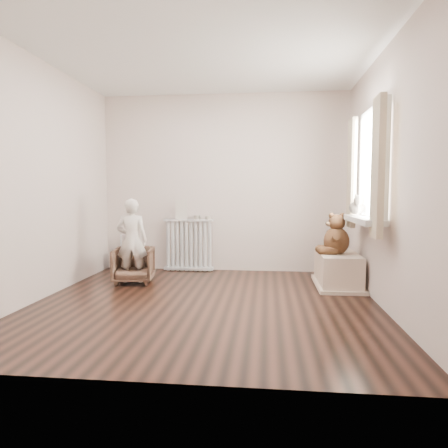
# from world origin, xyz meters

# --- Properties ---
(floor) EXTENTS (3.60, 3.60, 0.01)m
(floor) POSITION_xyz_m (0.00, 0.00, 0.00)
(floor) COLOR black
(floor) RESTS_ON ground
(ceiling) EXTENTS (3.60, 3.60, 0.01)m
(ceiling) POSITION_xyz_m (0.00, 0.00, 2.60)
(ceiling) COLOR white
(ceiling) RESTS_ON ground
(back_wall) EXTENTS (3.60, 0.02, 2.60)m
(back_wall) POSITION_xyz_m (0.00, 1.80, 1.30)
(back_wall) COLOR silver
(back_wall) RESTS_ON ground
(front_wall) EXTENTS (3.60, 0.02, 2.60)m
(front_wall) POSITION_xyz_m (0.00, -1.80, 1.30)
(front_wall) COLOR silver
(front_wall) RESTS_ON ground
(left_wall) EXTENTS (0.02, 3.60, 2.60)m
(left_wall) POSITION_xyz_m (-1.80, 0.00, 1.30)
(left_wall) COLOR silver
(left_wall) RESTS_ON ground
(right_wall) EXTENTS (0.02, 3.60, 2.60)m
(right_wall) POSITION_xyz_m (1.80, 0.00, 1.30)
(right_wall) COLOR silver
(right_wall) RESTS_ON ground
(window) EXTENTS (0.03, 0.90, 1.10)m
(window) POSITION_xyz_m (1.76, 0.30, 1.45)
(window) COLOR white
(window) RESTS_ON right_wall
(window_sill) EXTENTS (0.22, 1.10, 0.06)m
(window_sill) POSITION_xyz_m (1.67, 0.30, 0.87)
(window_sill) COLOR silver
(window_sill) RESTS_ON right_wall
(curtain_left) EXTENTS (0.06, 0.26, 1.30)m
(curtain_left) POSITION_xyz_m (1.65, -0.27, 1.39)
(curtain_left) COLOR beige
(curtain_left) RESTS_ON right_wall
(curtain_right) EXTENTS (0.06, 0.26, 1.30)m
(curtain_right) POSITION_xyz_m (1.65, 0.87, 1.39)
(curtain_right) COLOR beige
(curtain_right) RESTS_ON right_wall
(radiator) EXTENTS (0.73, 0.14, 0.77)m
(radiator) POSITION_xyz_m (-0.51, 1.68, 0.39)
(radiator) COLOR silver
(radiator) RESTS_ON floor
(paper_doll) EXTENTS (0.17, 0.02, 0.29)m
(paper_doll) POSITION_xyz_m (-0.62, 1.68, 0.91)
(paper_doll) COLOR beige
(paper_doll) RESTS_ON radiator
(tin_a) EXTENTS (0.10, 0.10, 0.06)m
(tin_a) POSITION_xyz_m (-0.38, 1.68, 0.80)
(tin_a) COLOR #A59E8C
(tin_a) RESTS_ON radiator
(tin_b) EXTENTS (0.08, 0.08, 0.05)m
(tin_b) POSITION_xyz_m (-0.22, 1.68, 0.79)
(tin_b) COLOR #A59E8C
(tin_b) RESTS_ON radiator
(toy_vanity) EXTENTS (0.33, 0.24, 0.53)m
(toy_vanity) POSITION_xyz_m (-1.46, 1.65, 0.28)
(toy_vanity) COLOR silver
(toy_vanity) RESTS_ON floor
(armchair) EXTENTS (0.56, 0.57, 0.46)m
(armchair) POSITION_xyz_m (-1.06, 0.84, 0.23)
(armchair) COLOR #4E3426
(armchair) RESTS_ON floor
(child) EXTENTS (0.42, 0.31, 1.07)m
(child) POSITION_xyz_m (-1.06, 0.79, 0.55)
(child) COLOR white
(child) RESTS_ON armchair
(toy_bench) EXTENTS (0.47, 0.88, 0.41)m
(toy_bench) POSITION_xyz_m (1.52, 0.93, 0.20)
(toy_bench) COLOR beige
(toy_bench) RESTS_ON floor
(teddy_bear) EXTENTS (0.41, 0.32, 0.49)m
(teddy_bear) POSITION_xyz_m (1.49, 0.86, 0.67)
(teddy_bear) COLOR #3C2313
(teddy_bear) RESTS_ON toy_bench
(plush_cat) EXTENTS (0.18, 0.29, 0.24)m
(plush_cat) POSITION_xyz_m (1.66, 0.59, 1.00)
(plush_cat) COLOR slate
(plush_cat) RESTS_ON window_sill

